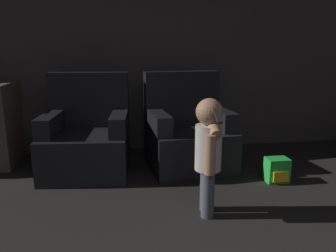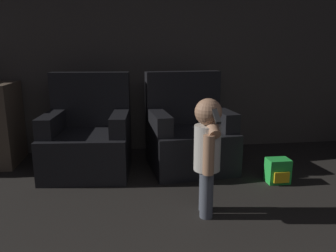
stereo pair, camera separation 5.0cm
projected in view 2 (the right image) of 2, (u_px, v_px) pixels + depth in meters
wall_back at (165, 47)px, 4.07m from camera, size 8.40×0.05×2.60m
armchair_left at (88, 139)px, 3.47m from camera, size 0.92×0.87×1.03m
armchair_right at (189, 135)px, 3.61m from camera, size 0.93×0.88×1.03m
person_toddler at (208, 148)px, 2.48m from camera, size 0.20×0.36×0.93m
toy_backpack at (278, 171)px, 3.19m from camera, size 0.21×0.18×0.24m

